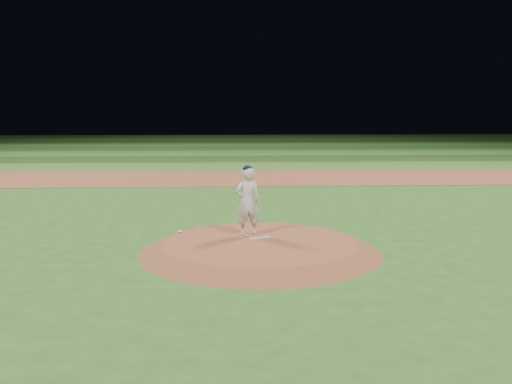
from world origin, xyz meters
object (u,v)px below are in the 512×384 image
at_px(pitchers_mound, 260,247).
at_px(rosin_bag, 180,231).
at_px(pitching_rubber, 260,238).
at_px(pitcher_on_mound, 248,201).

bearing_deg(pitchers_mound, rosin_bag, 150.96).
distance_m(pitching_rubber, pitcher_on_mound, 0.94).
height_order(pitchers_mound, pitching_rubber, pitching_rubber).
relative_size(pitchers_mound, pitching_rubber, 10.59).
height_order(pitchers_mound, rosin_bag, rosin_bag).
bearing_deg(pitchers_mound, pitcher_on_mound, 111.26).
bearing_deg(pitching_rubber, pitcher_on_mound, 105.64).
bearing_deg(pitcher_on_mound, pitching_rubber, -54.56).
relative_size(pitchers_mound, pitcher_on_mound, 3.28).
relative_size(pitching_rubber, pitcher_on_mound, 0.31).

